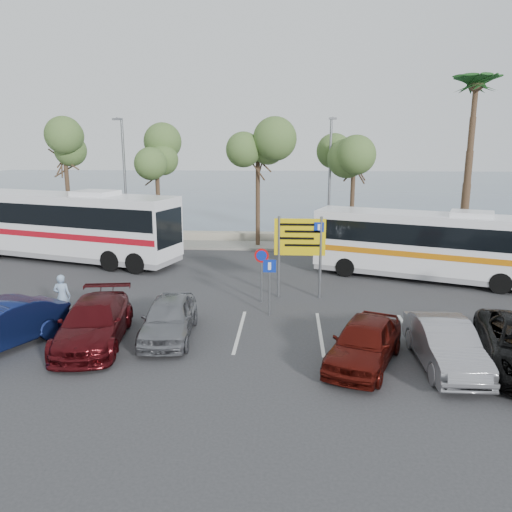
# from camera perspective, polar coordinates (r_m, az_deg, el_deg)

# --- Properties ---
(ground) EXTENTS (120.00, 120.00, 0.00)m
(ground) POSITION_cam_1_polar(r_m,az_deg,el_deg) (19.12, 2.04, -7.55)
(ground) COLOR #2E2E30
(ground) RESTS_ON ground
(kerb_strip) EXTENTS (44.00, 2.40, 0.15)m
(kerb_strip) POSITION_cam_1_polar(r_m,az_deg,el_deg) (32.59, 2.84, 1.15)
(kerb_strip) COLOR gray
(kerb_strip) RESTS_ON ground
(seawall) EXTENTS (48.00, 0.80, 0.60)m
(seawall) POSITION_cam_1_polar(r_m,az_deg,el_deg) (34.51, 2.91, 2.18)
(seawall) COLOR #AAA288
(seawall) RESTS_ON ground
(sea) EXTENTS (140.00, 140.00, 0.00)m
(sea) POSITION_cam_1_polar(r_m,az_deg,el_deg) (78.20, 3.48, 7.90)
(sea) COLOR #45566F
(sea) RESTS_ON ground
(tree_far_left) EXTENTS (3.20, 3.20, 7.60)m
(tree_far_left) POSITION_cam_1_polar(r_m,az_deg,el_deg) (35.07, -21.06, 11.45)
(tree_far_left) COLOR #382619
(tree_far_left) RESTS_ON kerb_strip
(tree_left) EXTENTS (3.20, 3.20, 7.20)m
(tree_left) POSITION_cam_1_polar(r_m,az_deg,el_deg) (33.05, -11.34, 11.44)
(tree_left) COLOR #382619
(tree_left) RESTS_ON kerb_strip
(tree_mid) EXTENTS (3.20, 3.20, 8.00)m
(tree_mid) POSITION_cam_1_polar(r_m,az_deg,el_deg) (31.98, 0.22, 12.81)
(tree_mid) COLOR #382619
(tree_mid) RESTS_ON kerb_strip
(tree_right) EXTENTS (3.20, 3.20, 7.40)m
(tree_right) POSITION_cam_1_polar(r_m,az_deg,el_deg) (32.17, 11.17, 11.71)
(tree_right) COLOR #382619
(tree_right) RESTS_ON kerb_strip
(palm_tree) EXTENTS (4.80, 4.80, 11.20)m
(palm_tree) POSITION_cam_1_polar(r_m,az_deg,el_deg) (33.91, 23.84, 17.21)
(palm_tree) COLOR #382619
(palm_tree) RESTS_ON kerb_strip
(street_lamp_left) EXTENTS (0.45, 1.15, 8.01)m
(street_lamp_left) POSITION_cam_1_polar(r_m,az_deg,el_deg) (33.22, -14.82, 8.85)
(street_lamp_left) COLOR slate
(street_lamp_left) RESTS_ON kerb_strip
(street_lamp_right) EXTENTS (0.45, 1.15, 8.01)m
(street_lamp_right) POSITION_cam_1_polar(r_m,az_deg,el_deg) (31.60, 8.43, 8.95)
(street_lamp_right) COLOR slate
(street_lamp_right) RESTS_ON kerb_strip
(direction_sign) EXTENTS (2.20, 0.12, 3.60)m
(direction_sign) POSITION_cam_1_polar(r_m,az_deg,el_deg) (21.54, 5.04, 1.46)
(direction_sign) COLOR slate
(direction_sign) RESTS_ON ground
(sign_no_stop) EXTENTS (0.60, 0.08, 2.35)m
(sign_no_stop) POSITION_cam_1_polar(r_m,az_deg,el_deg) (20.96, 0.64, -1.21)
(sign_no_stop) COLOR slate
(sign_no_stop) RESTS_ON ground
(sign_parking) EXTENTS (0.50, 0.07, 2.25)m
(sign_parking) POSITION_cam_1_polar(r_m,az_deg,el_deg) (19.43, 1.56, -2.66)
(sign_parking) COLOR slate
(sign_parking) RESTS_ON ground
(lane_markings) EXTENTS (12.02, 4.20, 0.01)m
(lane_markings) POSITION_cam_1_polar(r_m,az_deg,el_deg) (18.25, -1.69, -8.55)
(lane_markings) COLOR silver
(lane_markings) RESTS_ON ground
(coach_bus_left) EXTENTS (13.38, 6.54, 4.09)m
(coach_bus_left) POSITION_cam_1_polar(r_m,az_deg,el_deg) (30.48, -20.51, 3.02)
(coach_bus_left) COLOR white
(coach_bus_left) RESTS_ON ground
(coach_bus_right) EXTENTS (11.42, 6.23, 3.52)m
(coach_bus_right) POSITION_cam_1_polar(r_m,az_deg,el_deg) (25.88, 19.39, 0.89)
(coach_bus_right) COLOR white
(coach_bus_right) RESTS_ON ground
(car_silver_a) EXTENTS (1.98, 4.31, 1.43)m
(car_silver_a) POSITION_cam_1_polar(r_m,az_deg,el_deg) (17.73, -9.93, -6.95)
(car_silver_a) COLOR slate
(car_silver_a) RESTS_ON ground
(car_maroon) EXTENTS (2.78, 5.29, 1.46)m
(car_maroon) POSITION_cam_1_polar(r_m,az_deg,el_deg) (17.83, -18.04, -7.24)
(car_maroon) COLOR #470B0F
(car_maroon) RESTS_ON ground
(car_red) EXTENTS (3.18, 4.56, 1.44)m
(car_red) POSITION_cam_1_polar(r_m,az_deg,el_deg) (15.77, 12.29, -9.59)
(car_red) COLOR #4E100B
(car_red) RESTS_ON ground
(car_silver_b) EXTENTS (1.62, 4.37, 1.43)m
(car_silver_b) POSITION_cam_1_polar(r_m,az_deg,el_deg) (16.30, 20.78, -9.43)
(car_silver_b) COLOR gray
(car_silver_b) RESTS_ON ground
(pedestrian_near) EXTENTS (0.68, 0.49, 1.75)m
(pedestrian_near) POSITION_cam_1_polar(r_m,az_deg,el_deg) (20.66, -21.27, -4.33)
(pedestrian_near) COLOR #86A2C3
(pedestrian_near) RESTS_ON ground
(pedestrian_far) EXTENTS (0.91, 1.03, 1.78)m
(pedestrian_far) POSITION_cam_1_polar(r_m,az_deg,el_deg) (26.49, 23.84, -0.87)
(pedestrian_far) COLOR #2E3245
(pedestrian_far) RESTS_ON ground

